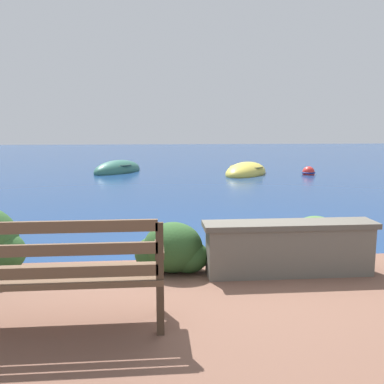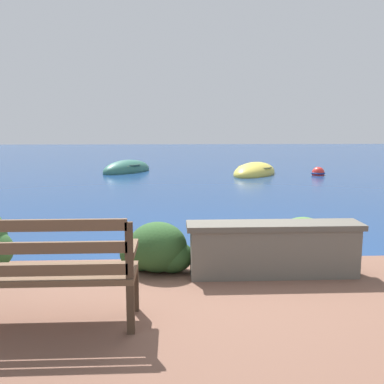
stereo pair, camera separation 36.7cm
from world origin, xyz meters
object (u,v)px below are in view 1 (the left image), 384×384
at_px(park_bench, 57,271).
at_px(mooring_buoy, 308,173).
at_px(rowboat_nearest, 246,173).
at_px(rowboat_mid, 118,171).

relative_size(park_bench, mooring_buoy, 3.26).
height_order(rowboat_nearest, rowboat_mid, rowboat_mid).
xyz_separation_m(park_bench, mooring_buoy, (6.72, 12.61, -0.62)).
bearing_deg(park_bench, mooring_buoy, 62.37).
xyz_separation_m(rowboat_mid, mooring_buoy, (7.41, -1.49, 0.01)).
height_order(rowboat_mid, mooring_buoy, rowboat_mid).
distance_m(rowboat_mid, mooring_buoy, 7.56).
bearing_deg(mooring_buoy, rowboat_mid, 168.62).
bearing_deg(rowboat_mid, park_bench, 37.12).
relative_size(park_bench, rowboat_nearest, 0.55).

